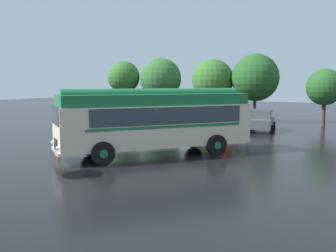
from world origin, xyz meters
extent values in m
plane|color=black|center=(0.00, 0.00, 0.00)|extent=(120.00, 120.00, 0.00)
cube|color=beige|center=(0.49, 0.00, 1.60)|extent=(8.40, 9.23, 2.10)
cube|color=#196B38|center=(0.49, 0.00, 2.93)|extent=(8.11, 8.94, 0.56)
cylinder|color=#196B38|center=(0.49, 0.00, 3.19)|extent=(6.63, 7.61, 0.60)
cube|color=#2D3842|center=(1.65, -0.60, 2.17)|extent=(5.22, 6.11, 0.84)
cube|color=#2D3842|center=(-0.27, 1.05, 2.17)|extent=(5.22, 6.11, 0.84)
cube|color=#196B38|center=(1.58, -0.67, 1.63)|extent=(5.35, 6.25, 0.12)
cube|color=#196B38|center=(-0.34, 0.97, 1.63)|extent=(5.35, 6.25, 0.12)
cube|color=#2D3842|center=(-2.76, -3.82, 2.27)|extent=(1.70, 1.46, 0.88)
cube|color=black|center=(-2.77, -3.82, 0.90)|extent=(0.72, 0.63, 0.56)
cube|color=silver|center=(-2.78, -3.84, 0.57)|extent=(1.87, 1.62, 0.16)
sphere|color=white|center=(-2.09, -4.41, 0.87)|extent=(0.22, 0.22, 0.22)
sphere|color=white|center=(-3.46, -3.24, 0.87)|extent=(0.22, 0.22, 0.22)
cylinder|color=black|center=(-0.53, -3.20, 0.55)|extent=(0.93, 1.02, 1.10)
cylinder|color=#196B38|center=(-0.53, -3.20, 0.55)|extent=(0.49, 0.50, 0.39)
cylinder|color=black|center=(-2.51, -1.52, 0.55)|extent=(0.93, 1.02, 1.10)
cylinder|color=#196B38|center=(-2.51, -1.52, 0.55)|extent=(0.49, 0.50, 0.39)
cylinder|color=black|center=(3.37, 1.36, 0.55)|extent=(0.93, 1.02, 1.10)
cylinder|color=#196B38|center=(3.37, 1.36, 0.55)|extent=(0.49, 0.50, 0.39)
cylinder|color=black|center=(1.39, 3.05, 0.55)|extent=(0.93, 1.02, 1.10)
cylinder|color=#196B38|center=(1.39, 3.05, 0.55)|extent=(0.49, 0.50, 0.39)
cube|color=silver|center=(-2.52, 12.06, 0.67)|extent=(2.07, 4.34, 0.70)
cube|color=silver|center=(-2.53, 12.21, 1.34)|extent=(1.69, 2.31, 0.64)
cube|color=#2D3842|center=(-1.78, 12.28, 1.34)|extent=(0.20, 1.93, 0.50)
cube|color=#2D3842|center=(-3.29, 12.14, 1.34)|extent=(0.20, 1.93, 0.50)
cylinder|color=black|center=(-1.53, 10.84, 0.32)|extent=(0.26, 0.66, 0.64)
cylinder|color=black|center=(-3.28, 10.69, 0.32)|extent=(0.26, 0.66, 0.64)
cylinder|color=black|center=(-1.76, 13.44, 0.32)|extent=(0.26, 0.66, 0.64)
cylinder|color=black|center=(-3.51, 13.28, 0.32)|extent=(0.26, 0.66, 0.64)
cube|color=maroon|center=(0.32, 12.36, 0.67)|extent=(1.89, 4.27, 0.70)
cube|color=maroon|center=(0.32, 12.51, 1.34)|extent=(1.59, 2.25, 0.64)
cube|color=#2D3842|center=(1.08, 12.47, 1.34)|extent=(0.11, 1.93, 0.50)
cube|color=#2D3842|center=(-0.43, 12.54, 1.34)|extent=(0.11, 1.93, 0.50)
cylinder|color=black|center=(1.14, 11.02, 0.32)|extent=(0.23, 0.65, 0.64)
cylinder|color=black|center=(-0.62, 11.10, 0.32)|extent=(0.23, 0.65, 0.64)
cylinder|color=black|center=(1.26, 13.62, 0.32)|extent=(0.23, 0.65, 0.64)
cylinder|color=black|center=(-0.50, 13.70, 0.32)|extent=(0.23, 0.65, 0.64)
cube|color=#4C5156|center=(3.11, 12.78, 0.67)|extent=(2.21, 4.38, 0.70)
cube|color=#4C5156|center=(3.09, 12.93, 1.34)|extent=(1.76, 2.35, 0.64)
cube|color=#2D3842|center=(3.84, 13.02, 1.34)|extent=(0.26, 1.92, 0.50)
cube|color=#2D3842|center=(2.34, 12.83, 1.34)|extent=(0.26, 1.92, 0.50)
cylinder|color=black|center=(4.14, 11.60, 0.32)|extent=(0.28, 0.66, 0.64)
cylinder|color=black|center=(2.40, 11.38, 0.32)|extent=(0.28, 0.66, 0.64)
cylinder|color=black|center=(3.82, 14.18, 0.32)|extent=(0.28, 0.66, 0.64)
cylinder|color=black|center=(2.08, 13.96, 0.32)|extent=(0.28, 0.66, 0.64)
cylinder|color=#4C3823|center=(-13.47, 18.99, 1.52)|extent=(0.33, 0.33, 3.04)
sphere|color=#336B28|center=(-13.47, 18.99, 4.36)|extent=(3.52, 3.52, 3.52)
sphere|color=#336B28|center=(-13.92, 18.74, 4.27)|extent=(2.50, 2.50, 2.50)
cylinder|color=#4C3823|center=(-9.32, 19.81, 1.26)|extent=(0.39, 0.39, 2.53)
sphere|color=#2D662D|center=(-9.32, 19.81, 4.19)|extent=(4.42, 4.42, 4.42)
sphere|color=#2D662D|center=(-9.14, 20.07, 4.35)|extent=(3.48, 3.48, 3.48)
cylinder|color=#4C3823|center=(-3.11, 18.84, 1.25)|extent=(0.34, 0.34, 2.50)
sphere|color=#336B28|center=(-3.11, 18.84, 4.03)|extent=(4.08, 4.08, 4.08)
sphere|color=#336B28|center=(-2.88, 19.01, 4.15)|extent=(2.41, 2.41, 2.41)
cylinder|color=#4C3823|center=(0.98, 19.27, 1.28)|extent=(0.28, 0.28, 2.56)
sphere|color=#235623|center=(0.98, 19.27, 4.24)|extent=(4.49, 4.49, 4.49)
sphere|color=#235623|center=(0.86, 19.44, 3.96)|extent=(2.55, 2.55, 2.55)
cylinder|color=#4C3823|center=(7.16, 18.79, 1.10)|extent=(0.33, 0.33, 2.20)
sphere|color=#235623|center=(7.16, 18.79, 3.39)|extent=(3.17, 3.17, 3.17)
sphere|color=#235623|center=(7.64, 18.78, 3.45)|extent=(2.47, 2.47, 2.47)
cone|color=orange|center=(-4.26, -2.01, 0.28)|extent=(0.36, 0.36, 0.55)
cylinder|color=black|center=(-0.22, -5.08, 0.00)|extent=(1.70, 1.70, 0.01)
camera|label=1|loc=(9.95, -17.85, 3.80)|focal=42.00mm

